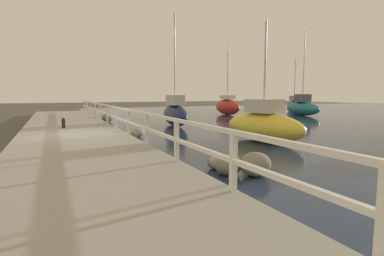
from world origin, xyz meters
name	(u,v)px	position (x,y,z in m)	size (l,w,h in m)	color
ground_plane	(74,143)	(0.00, 0.00, 0.00)	(120.00, 120.00, 0.00)	#4C473D
dock_walkway	(73,138)	(0.00, 0.00, 0.17)	(4.13, 36.00, 0.34)	#9E998E
railing	(122,116)	(1.96, 0.00, 1.04)	(0.10, 32.50, 1.03)	white
boulder_far_strip	(228,165)	(3.07, -6.81, 0.26)	(0.69, 0.62, 0.52)	slate
boulder_upstream	(107,118)	(2.69, 8.41, 0.29)	(0.78, 0.70, 0.59)	#666056
boulder_downstream	(216,162)	(3.10, -6.14, 0.18)	(0.48, 0.43, 0.36)	slate
boulder_mid_strip	(221,162)	(3.15, -6.30, 0.21)	(0.56, 0.50, 0.42)	gray
boulder_near_dock	(255,164)	(3.60, -7.16, 0.29)	(0.78, 0.70, 0.58)	slate
boulder_water_edge	(137,132)	(2.64, 0.17, 0.26)	(0.70, 0.63, 0.52)	gray
mooring_bollard	(63,123)	(-0.27, 2.63, 0.58)	(0.16, 0.16, 0.49)	black
sailboat_teal	(302,107)	(19.97, 7.66, 0.74)	(2.24, 4.83, 7.63)	#1E707A
sailboat_navy	(175,113)	(6.06, 4.11, 0.78)	(1.54, 4.25, 6.66)	#192347
sailboat_red	(227,106)	(14.16, 11.20, 0.80)	(1.75, 4.45, 6.52)	red
sailboat_blue	(294,105)	(24.44, 13.36, 0.71)	(2.29, 3.69, 5.79)	#2D4C9E
sailboat_yellow	(264,125)	(7.16, -2.97, 0.69)	(2.10, 4.18, 4.83)	gold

